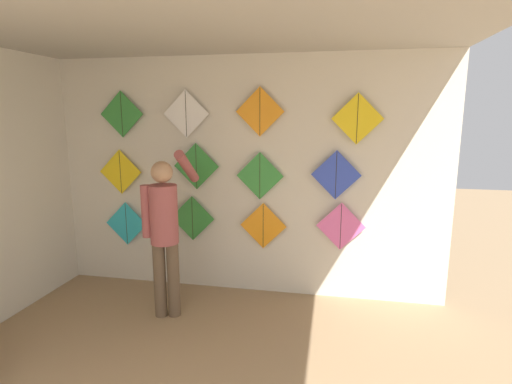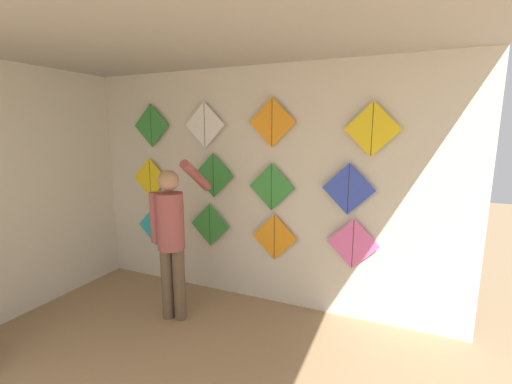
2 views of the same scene
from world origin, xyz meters
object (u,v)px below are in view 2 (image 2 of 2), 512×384
kite_9 (205,125)px  kite_7 (348,189)px  kite_3 (353,244)px  kite_1 (210,225)px  shopkeeper (172,232)px  kite_11 (372,129)px  kite_0 (155,226)px  kite_8 (151,126)px  kite_6 (272,187)px  kite_4 (150,178)px  kite_10 (272,122)px  kite_5 (213,175)px  kite_2 (274,237)px

kite_9 → kite_7: bearing=0.0°
kite_3 → kite_1: bearing=180.0°
shopkeeper → kite_11: kite_11 is taller
kite_0 → kite_8: bearing=0.0°
kite_0 → kite_9: size_ratio=1.00×
kite_6 → kite_8: (-1.69, 0.00, 0.70)m
kite_6 → kite_4: bearing=180.0°
kite_3 → shopkeeper: bearing=-157.9°
kite_11 → kite_7: bearing=180.0°
kite_1 → kite_4: kite_4 is taller
shopkeeper → kite_0: 1.15m
kite_1 → kite_10: size_ratio=1.00×
kite_0 → kite_1: size_ratio=1.00×
kite_1 → kite_5: 0.64m
kite_6 → kite_8: bearing=180.0°
kite_4 → kite_7: (2.62, 0.00, 0.04)m
shopkeeper → kite_7: bearing=9.2°
kite_3 → kite_4: 2.75m
kite_3 → kite_10: size_ratio=1.00×
kite_1 → kite_6: bearing=0.0°
kite_6 → kite_7: bearing=0.0°
kite_3 → kite_5: (-1.70, 0.00, 0.65)m
kite_7 → kite_9: size_ratio=1.00×
kite_5 → kite_0: bearing=180.0°
kite_7 → kite_10: 1.11m
kite_2 → kite_3: size_ratio=1.00×
shopkeeper → kite_11: size_ratio=3.22×
shopkeeper → kite_4: bearing=126.7°
shopkeeper → kite_2: (0.91, 0.73, -0.16)m
kite_3 → kite_9: size_ratio=1.00×
kite_1 → kite_2: kite_1 is taller
kite_10 → shopkeeper: bearing=-139.8°
kite_1 → kite_4: (-0.92, 0.00, 0.55)m
kite_1 → kite_4: size_ratio=1.00×
shopkeeper → kite_0: bearing=125.5°
kite_6 → kite_0: bearing=180.0°
shopkeeper → kite_10: size_ratio=3.22×
kite_5 → kite_10: 1.00m
kite_5 → kite_4: bearing=180.0°
kite_6 → kite_7: kite_7 is taller
kite_0 → kite_8: size_ratio=1.00×
kite_1 → kite_11: size_ratio=1.00×
kite_5 → kite_7: (1.63, 0.00, -0.06)m
kite_1 → kite_11: kite_11 is taller
kite_1 → kite_0: bearing=180.0°
kite_0 → kite_4: 0.66m
kite_7 → kite_10: bearing=180.0°
kite_3 → kite_6: bearing=180.0°
kite_5 → kite_10: kite_10 is taller
kite_1 → kite_10: (0.84, 0.00, 1.28)m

